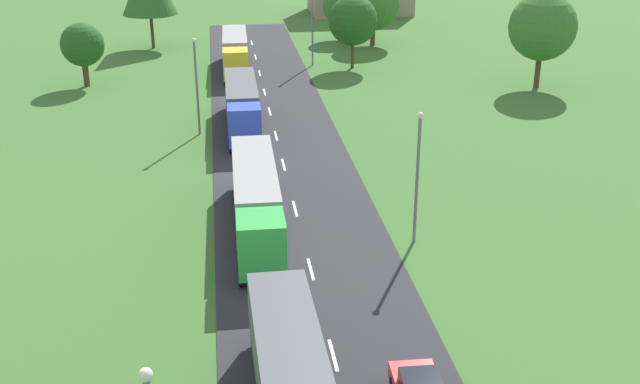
{
  "coord_description": "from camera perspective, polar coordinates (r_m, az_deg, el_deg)",
  "views": [
    {
      "loc": [
        -4.34,
        -10.65,
        19.52
      ],
      "look_at": [
        1.18,
        29.82,
        2.31
      ],
      "focal_mm": 43.09,
      "sensor_mm": 36.0,
      "label": 1
    }
  ],
  "objects": [
    {
      "name": "truck_fourth",
      "position": [
        81.45,
        -6.33,
        10.38
      ],
      "size": [
        2.78,
        13.03,
        3.6
      ],
      "color": "yellow",
      "rests_on": "road"
    },
    {
      "name": "lamppost_third",
      "position": [
        60.97,
        -9.17,
        8.12
      ],
      "size": [
        0.36,
        0.36,
        7.68
      ],
      "color": "slate",
      "rests_on": "ground"
    },
    {
      "name": "tree_maple",
      "position": [
        96.62,
        1.66,
        13.71
      ],
      "size": [
        4.93,
        4.93,
        6.67
      ],
      "color": "#513823",
      "rests_on": "ground"
    },
    {
      "name": "truck_second",
      "position": [
        44.26,
        -4.77,
        -0.43
      ],
      "size": [
        2.67,
        14.11,
        3.46
      ],
      "color": "green",
      "rests_on": "road"
    },
    {
      "name": "tree_ash",
      "position": [
        81.86,
        2.47,
        12.59
      ],
      "size": [
        5.15,
        5.15,
        7.56
      ],
      "color": "#513823",
      "rests_on": "ground"
    },
    {
      "name": "lamppost_second",
      "position": [
        42.28,
        7.25,
        1.55
      ],
      "size": [
        0.36,
        0.36,
        7.64
      ],
      "color": "slate",
      "rests_on": "ground"
    },
    {
      "name": "tree_birch",
      "position": [
        78.0,
        -17.23,
        10.39
      ],
      "size": [
        4.15,
        4.15,
        6.14
      ],
      "color": "#513823",
      "rests_on": "ground"
    },
    {
      "name": "tree_oak",
      "position": [
        76.8,
        16.2,
        11.7
      ],
      "size": [
        6.39,
        6.39,
        9.04
      ],
      "color": "#513823",
      "rests_on": "ground"
    },
    {
      "name": "tree_pine",
      "position": [
        93.21,
        4.0,
        13.76
      ],
      "size": [
        6.21,
        6.21,
        8.01
      ],
      "color": "#513823",
      "rests_on": "ground"
    },
    {
      "name": "road",
      "position": [
        40.42,
        -0.64,
        -5.97
      ],
      "size": [
        10.0,
        140.0,
        0.06
      ],
      "primitive_type": "cube",
      "color": "#2B2B30",
      "rests_on": "ground"
    },
    {
      "name": "lane_marking_centre",
      "position": [
        38.07,
        -0.13,
        -7.87
      ],
      "size": [
        0.16,
        123.45,
        0.01
      ],
      "color": "white",
      "rests_on": "road"
    },
    {
      "name": "truck_third",
      "position": [
        62.44,
        -5.82,
        6.54
      ],
      "size": [
        2.57,
        12.68,
        3.54
      ],
      "color": "blue",
      "rests_on": "road"
    },
    {
      "name": "lamppost_fourth",
      "position": [
        82.86,
        -0.57,
        12.72
      ],
      "size": [
        0.36,
        0.36,
        8.92
      ],
      "color": "slate",
      "rests_on": "ground"
    }
  ]
}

